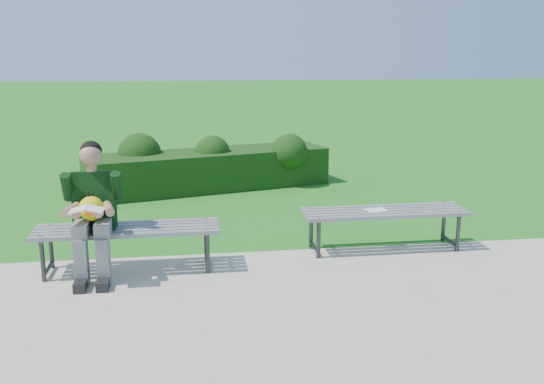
{
  "coord_description": "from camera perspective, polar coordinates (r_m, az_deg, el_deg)",
  "views": [
    {
      "loc": [
        -0.65,
        -6.28,
        2.17
      ],
      "look_at": [
        0.22,
        -0.22,
        0.74
      ],
      "focal_mm": 40.0,
      "sensor_mm": 36.0,
      "label": 1
    }
  ],
  "objects": [
    {
      "name": "bench_right",
      "position": [
        6.76,
        10.54,
        -2.11
      ],
      "size": [
        1.8,
        0.5,
        0.46
      ],
      "color": "gray",
      "rests_on": "walkway"
    },
    {
      "name": "paper_sheet",
      "position": [
        6.72,
        9.75,
        -1.68
      ],
      "size": [
        0.25,
        0.21,
        0.01
      ],
      "color": "white",
      "rests_on": "bench_right"
    },
    {
      "name": "ground",
      "position": [
        6.68,
        -2.19,
        -5.83
      ],
      "size": [
        80.0,
        80.0,
        0.0
      ],
      "color": "#227C1D",
      "rests_on": "ground"
    },
    {
      "name": "hedge",
      "position": [
        9.8,
        -6.14,
        2.46
      ],
      "size": [
        3.99,
        1.95,
        0.91
      ],
      "color": "#114012",
      "rests_on": "ground"
    },
    {
      "name": "walkway",
      "position": [
        5.06,
        -0.04,
        -12.11
      ],
      "size": [
        30.0,
        3.5,
        0.02
      ],
      "color": "beige",
      "rests_on": "ground"
    },
    {
      "name": "bench_left",
      "position": [
        6.17,
        -13.46,
        -3.74
      ],
      "size": [
        1.8,
        0.5,
        0.46
      ],
      "color": "gray",
      "rests_on": "walkway"
    },
    {
      "name": "seated_boy",
      "position": [
        6.04,
        -16.52,
        -1.35
      ],
      "size": [
        0.56,
        0.76,
        1.31
      ],
      "color": "gray",
      "rests_on": "walkway"
    }
  ]
}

